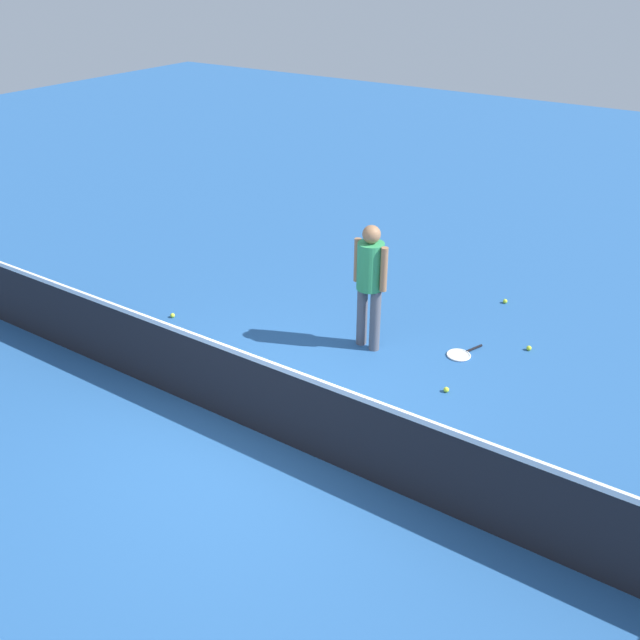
% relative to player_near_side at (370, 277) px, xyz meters
% --- Properties ---
extents(ground_plane, '(40.00, 40.00, 0.00)m').
position_rel_player_near_side_xyz_m(ground_plane, '(0.00, 2.27, -1.01)').
color(ground_plane, '#265693').
extents(court_net, '(10.09, 0.09, 1.07)m').
position_rel_player_near_side_xyz_m(court_net, '(0.00, 2.27, -0.51)').
color(court_net, '#4C4C51').
rests_on(court_net, ground_plane).
extents(player_near_side, '(0.53, 0.39, 1.70)m').
position_rel_player_near_side_xyz_m(player_near_side, '(0.00, 0.00, 0.00)').
color(player_near_side, '#595960').
rests_on(player_near_side, ground_plane).
extents(tennis_racket_near_player, '(0.41, 0.61, 0.03)m').
position_rel_player_near_side_xyz_m(tennis_racket_near_player, '(-1.12, -0.47, -1.00)').
color(tennis_racket_near_player, white).
rests_on(tennis_racket_near_player, ground_plane).
extents(tennis_ball_near_player, '(0.07, 0.07, 0.07)m').
position_rel_player_near_side_xyz_m(tennis_ball_near_player, '(2.73, 0.86, -0.98)').
color(tennis_ball_near_player, '#C6E033').
rests_on(tennis_ball_near_player, ground_plane).
extents(tennis_ball_by_net, '(0.07, 0.07, 0.07)m').
position_rel_player_near_side_xyz_m(tennis_ball_by_net, '(-1.82, -1.09, -0.98)').
color(tennis_ball_by_net, '#C6E033').
rests_on(tennis_ball_by_net, ground_plane).
extents(tennis_ball_midcourt, '(0.07, 0.07, 0.07)m').
position_rel_player_near_side_xyz_m(tennis_ball_midcourt, '(-1.07, -2.23, -0.98)').
color(tennis_ball_midcourt, '#C6E033').
rests_on(tennis_ball_midcourt, ground_plane).
extents(tennis_ball_baseline, '(0.07, 0.07, 0.07)m').
position_rel_player_near_side_xyz_m(tennis_ball_baseline, '(-1.33, 0.41, -0.98)').
color(tennis_ball_baseline, '#C6E033').
rests_on(tennis_ball_baseline, ground_plane).
extents(tennis_ball_stray_left, '(0.07, 0.07, 0.07)m').
position_rel_player_near_side_xyz_m(tennis_ball_stray_left, '(1.12, -1.85, -0.98)').
color(tennis_ball_stray_left, '#C6E033').
rests_on(tennis_ball_stray_left, ground_plane).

